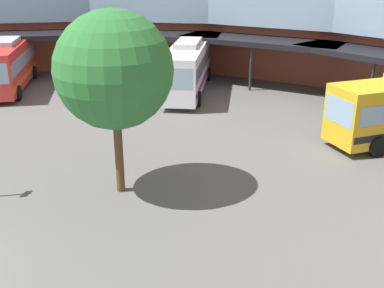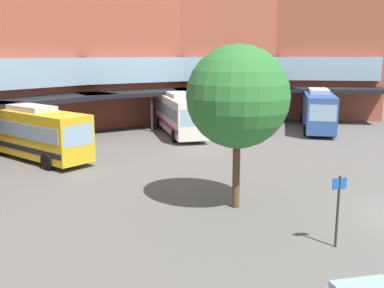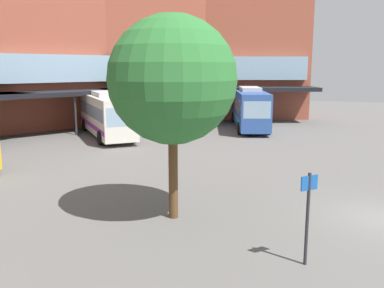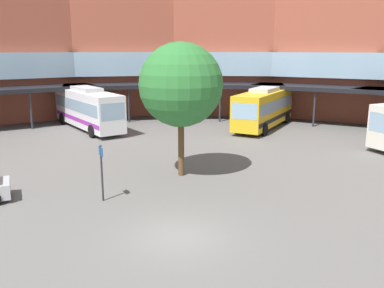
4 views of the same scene
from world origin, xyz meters
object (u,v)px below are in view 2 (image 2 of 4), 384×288
Objects in this scene: bus_0 at (179,113)px; bus_1 at (33,132)px; bus_3 at (318,109)px; plaza_tree at (238,97)px; stop_sign_post at (338,204)px.

bus_1 is (-13.47, 4.11, -0.01)m from bus_0.
bus_0 is at bearing 83.69° from bus_1.
bus_0 is at bearing -67.09° from bus_3.
plaza_tree reaches higher than bus_1.
bus_1 is 26.75m from bus_3.
stop_sign_post is at bearing -2.45° from bus_3.
plaza_tree reaches higher than bus_0.
bus_0 is 20.65m from plaza_tree.
bus_1 is at bearing -59.33° from bus_0.
plaza_tree is at bearing -12.64° from bus_3.
bus_3 reaches higher than bus_0.
bus_1 is 3.78× the size of stop_sign_post.
stop_sign_post is at bearing -2.20° from bus_1.
stop_sign_post is (-2.36, -5.19, -3.65)m from plaza_tree.
bus_1 is 1.38× the size of plaza_tree.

